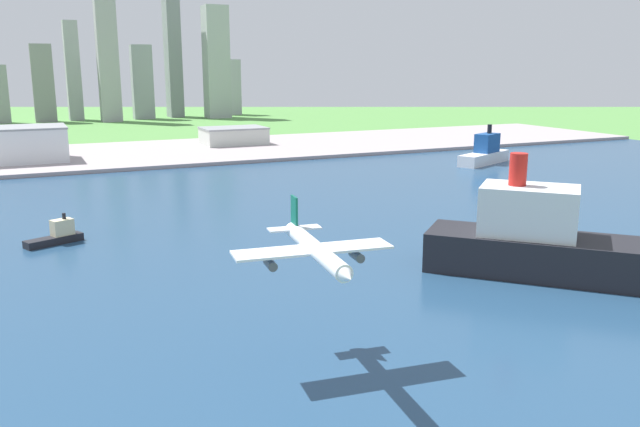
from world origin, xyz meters
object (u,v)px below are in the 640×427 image
ferry_boat (485,153)px  tugboat_small (57,235)px  airplane_landing (315,250)px  warehouse_main (25,144)px  warehouse_annex (234,136)px  cargo_ship (550,244)px

ferry_boat → tugboat_small: bearing=-160.6°
airplane_landing → ferry_boat: bearing=45.0°
tugboat_small → ferry_boat: bearing=19.4°
airplane_landing → warehouse_main: bearing=98.0°
airplane_landing → warehouse_annex: size_ratio=0.80×
tugboat_small → airplane_landing: bearing=-71.6°
cargo_ship → warehouse_annex: cargo_ship is taller
airplane_landing → warehouse_annex: 385.75m
tugboat_small → warehouse_main: (-4.92, 210.64, 10.33)m
airplane_landing → warehouse_annex: (100.13, 372.16, -16.68)m
ferry_boat → tugboat_small: size_ratio=2.37×
cargo_ship → warehouse_annex: 345.96m
cargo_ship → ferry_boat: bearing=55.9°
airplane_landing → tugboat_small: size_ratio=1.86×
cargo_ship → warehouse_annex: (11.20, 345.77, -1.03)m
ferry_boat → cargo_ship: size_ratio=0.69×
cargo_ship → warehouse_annex: size_ratio=1.48×
tugboat_small → warehouse_annex: size_ratio=0.43×
warehouse_main → warehouse_annex: 151.48m
ferry_boat → cargo_ship: cargo_ship is taller
airplane_landing → cargo_ship: (88.93, 26.38, -15.65)m
ferry_boat → tugboat_small: ferry_boat is taller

